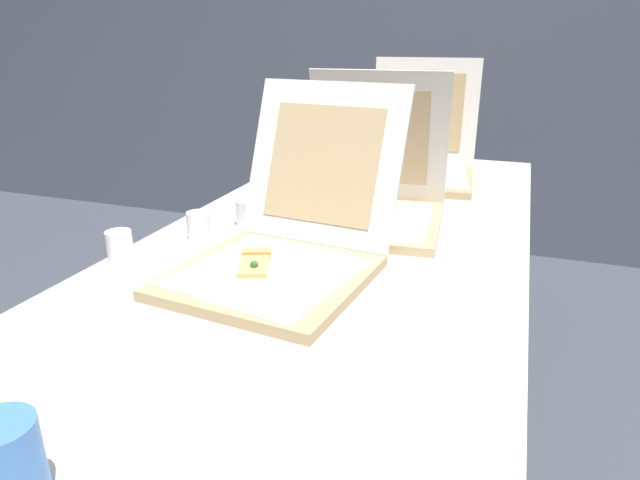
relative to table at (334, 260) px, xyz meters
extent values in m
cube|color=slate|center=(0.00, 2.06, 0.61)|extent=(10.00, 0.10, 2.60)
cube|color=silver|center=(0.00, 0.00, 0.03)|extent=(0.88, 2.08, 0.03)
cylinder|color=gray|center=(-0.37, 0.97, -0.33)|extent=(0.04, 0.04, 0.71)
cylinder|color=gray|center=(0.37, 0.97, -0.33)|extent=(0.04, 0.04, 0.71)
cube|color=tan|center=(-0.05, -0.26, 0.06)|extent=(0.40, 0.40, 0.02)
cube|color=silver|center=(-0.05, -0.27, 0.07)|extent=(0.37, 0.37, 0.00)
cube|color=silver|center=(-0.02, -0.02, 0.24)|extent=(0.38, 0.17, 0.34)
cube|color=tan|center=(-0.02, -0.02, 0.24)|extent=(0.27, 0.12, 0.25)
cube|color=#E0B266|center=(-0.08, -0.26, 0.08)|extent=(0.09, 0.12, 0.01)
cube|color=tan|center=(-0.10, -0.21, 0.08)|extent=(0.06, 0.04, 0.02)
sphere|color=#2D6628|center=(-0.07, -0.27, 0.09)|extent=(0.02, 0.02, 0.02)
cube|color=tan|center=(0.04, 0.13, 0.06)|extent=(0.39, 0.39, 0.02)
cube|color=silver|center=(0.04, 0.13, 0.07)|extent=(0.34, 0.34, 0.00)
cube|color=silver|center=(0.03, 0.28, 0.25)|extent=(0.37, 0.12, 0.36)
cube|color=tan|center=(0.03, 0.27, 0.25)|extent=(0.27, 0.08, 0.26)
cube|color=tan|center=(0.08, 0.62, 0.06)|extent=(0.39, 0.39, 0.02)
cube|color=silver|center=(0.08, 0.63, 0.07)|extent=(0.38, 0.38, 0.00)
cube|color=silver|center=(0.06, 0.82, 0.25)|extent=(0.37, 0.08, 0.36)
cube|color=tan|center=(0.06, 0.81, 0.25)|extent=(0.26, 0.06, 0.26)
cube|color=#EAC156|center=(0.05, 0.60, 0.08)|extent=(0.08, 0.11, 0.01)
cube|color=tan|center=(0.05, 0.66, 0.08)|extent=(0.08, 0.03, 0.02)
sphere|color=#2D6628|center=(0.04, 0.61, 0.09)|extent=(0.02, 0.02, 0.02)
cylinder|color=white|center=(-0.24, 0.03, 0.08)|extent=(0.06, 0.06, 0.07)
cylinder|color=white|center=(-0.40, -0.27, 0.08)|extent=(0.06, 0.06, 0.07)
cylinder|color=white|center=(-0.31, -0.10, 0.08)|extent=(0.06, 0.06, 0.07)
cylinder|color=white|center=(-0.21, 0.35, 0.08)|extent=(0.06, 0.06, 0.07)
cylinder|color=#477FCC|center=(-0.07, -0.86, 0.10)|extent=(0.07, 0.07, 0.10)
camera|label=1|loc=(0.39, -1.17, 0.51)|focal=31.05mm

